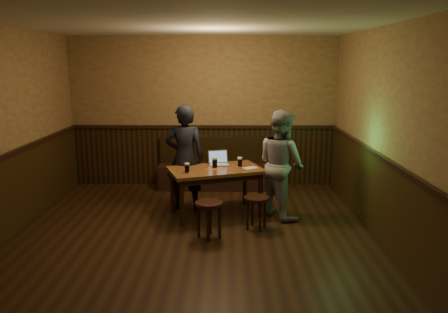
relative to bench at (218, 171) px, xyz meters
The scene contains 12 objects.
room 2.69m from the bench, 96.38° to the right, with size 5.04×6.04×2.84m.
bench is the anchor object (origin of this frame).
pub_table 1.54m from the bench, 90.00° to the right, with size 1.57×1.21×0.75m.
stool_left 2.41m from the bench, 91.48° to the right, with size 0.39×0.39×0.50m.
stool_right 2.17m from the bench, 74.12° to the right, with size 0.46×0.46×0.47m.
pint_left 1.88m from the bench, 103.15° to the right, with size 0.09×0.09×0.15m.
pint_mid 1.54m from the bench, 90.53° to the right, with size 0.11×0.11×0.16m.
pint_right 1.52m from the bench, 74.84° to the right, with size 0.10×0.10×0.15m.
laptop 1.34m from the bench, 88.01° to the right, with size 0.36×0.32×0.22m.
menu 1.61m from the bench, 70.06° to the right, with size 0.22×0.15×0.00m, color silver.
person_suit 1.41m from the bench, 112.25° to the right, with size 0.62×0.40×1.69m, color black.
person_grey 1.90m from the bench, 56.95° to the right, with size 0.80×0.62×1.64m, color gray.
Camera 1 is at (0.48, -5.22, 2.34)m, focal length 35.00 mm.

